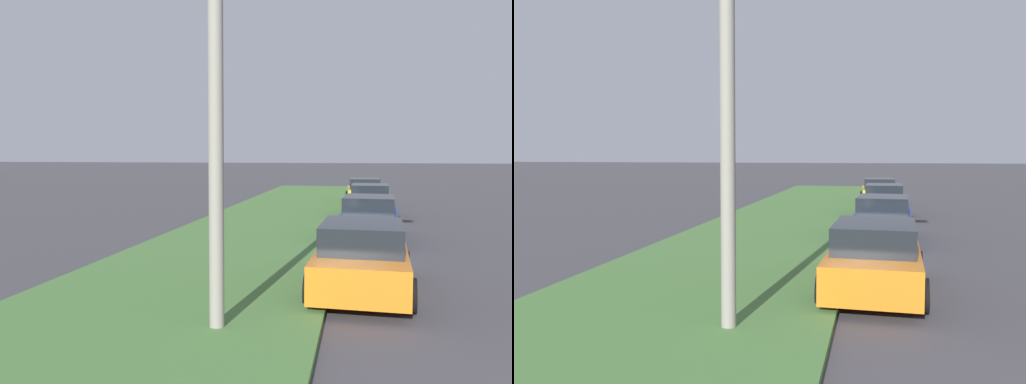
% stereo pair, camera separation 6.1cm
% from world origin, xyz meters
% --- Properties ---
extents(grass_median, '(60.00, 6.00, 0.12)m').
position_xyz_m(grass_median, '(10.00, 7.67, 0.06)').
color(grass_median, '#477238').
rests_on(grass_median, ground).
extents(parked_car_orange, '(4.37, 2.15, 1.47)m').
position_xyz_m(parked_car_orange, '(6.42, 4.04, 0.72)').
color(parked_car_orange, orange).
rests_on(parked_car_orange, ground).
extents(parked_car_blue, '(4.40, 2.21, 1.47)m').
position_xyz_m(parked_car_blue, '(13.21, 3.79, 0.72)').
color(parked_car_blue, '#23389E').
rests_on(parked_car_blue, ground).
extents(parked_car_black, '(4.34, 2.09, 1.47)m').
position_xyz_m(parked_car_black, '(19.93, 3.67, 0.72)').
color(parked_car_black, black).
rests_on(parked_car_black, ground).
extents(parked_car_yellow, '(4.36, 2.14, 1.47)m').
position_xyz_m(parked_car_yellow, '(25.57, 3.89, 0.72)').
color(parked_car_yellow, gold).
rests_on(parked_car_yellow, ground).
extents(streetlight, '(0.49, 2.88, 7.50)m').
position_xyz_m(streetlight, '(3.38, 5.95, 4.39)').
color(streetlight, gray).
rests_on(streetlight, ground).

